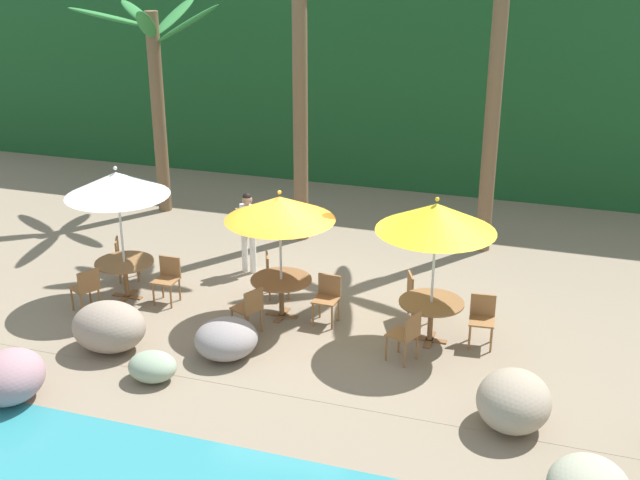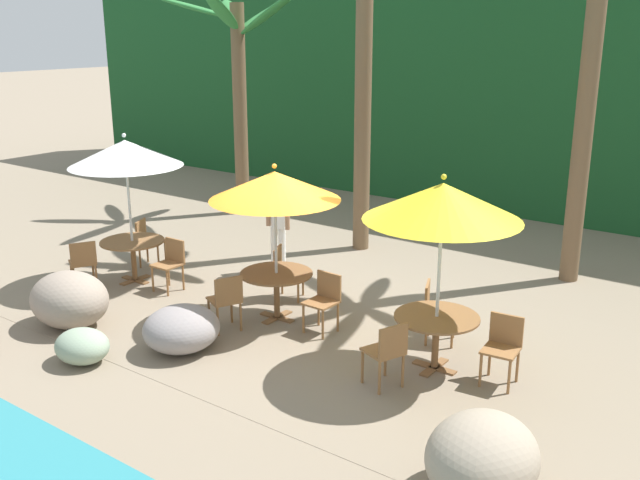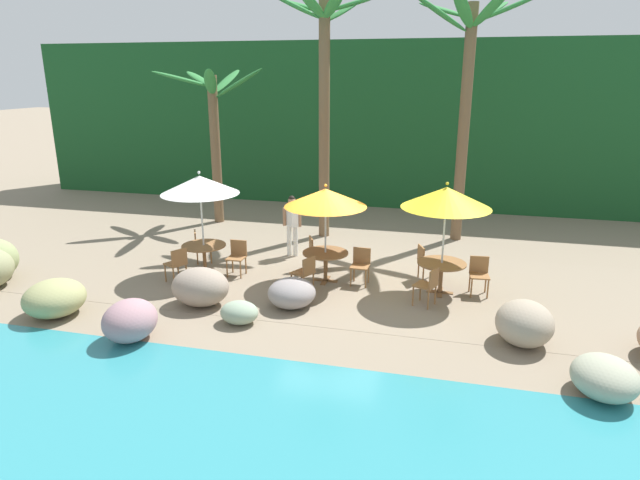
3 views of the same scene
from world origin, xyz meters
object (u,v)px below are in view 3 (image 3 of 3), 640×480
Objects in this scene: chair_orange_left at (305,272)px; dining_table_white at (204,250)px; dining_table_orange at (325,257)px; dining_table_yellow at (441,268)px; chair_orange_inland at (315,251)px; palm_tree_second at (324,79)px; umbrella_orange at (326,198)px; palm_tree_nearest at (214,120)px; chair_white_seaward at (237,255)px; umbrella_yellow at (446,198)px; chair_white_inland at (200,244)px; palm_tree_third at (468,76)px; chair_yellow_seaward at (479,273)px; waiter_in_white at (292,221)px; chair_white_left at (177,263)px; chair_orange_seaward at (361,263)px; chair_yellow_left at (429,284)px; chair_yellow_inland at (425,260)px; umbrella_white at (200,185)px.

dining_table_white is at bearing 167.27° from chair_orange_left.
dining_table_orange is 1.00× the size of dining_table_yellow.
palm_tree_second is (-0.52, 3.09, 4.16)m from chair_orange_inland.
palm_tree_nearest is (-4.84, 4.59, 1.32)m from umbrella_orange.
chair_white_seaward is 0.34× the size of umbrella_yellow.
palm_tree_third is (6.58, 3.87, 4.25)m from chair_white_inland.
chair_white_seaward is at bearing -178.04° from umbrella_orange.
palm_tree_third reaches higher than chair_yellow_seaward.
chair_orange_inland is 1.38m from waiter_in_white.
palm_tree_nearest reaches higher than chair_white_left.
chair_orange_seaward is 7.82m from palm_tree_nearest.
chair_orange_left and chair_yellow_seaward have the same top height.
waiter_in_white is (-1.33, 1.66, -1.09)m from umbrella_orange.
chair_yellow_seaward is at bearing 42.94° from chair_yellow_left.
umbrella_orange reaches higher than chair_white_inland.
chair_white_left is 5.96m from chair_yellow_inland.
chair_white_inland and chair_orange_left have the same top height.
chair_orange_left is 0.13× the size of palm_tree_third.
umbrella_orange is 1.78m from chair_orange_seaward.
palm_tree_second is (-3.69, 3.91, 2.43)m from umbrella_yellow.
dining_table_white is 0.42× the size of umbrella_yellow.
umbrella_white is 1.95m from chair_white_inland.
chair_orange_seaward is 0.13× the size of palm_tree_third.
chair_orange_seaward and chair_yellow_seaward have the same top height.
waiter_in_white is (-4.36, -2.75, -3.78)m from palm_tree_third.
chair_yellow_seaward is 0.17× the size of palm_tree_nearest.
umbrella_orange is 0.93× the size of umbrella_yellow.
chair_orange_left is at bearing -66.84° from waiter_in_white.
chair_white_left reaches higher than dining_table_white.
chair_white_seaward and chair_yellow_left have the same top height.
chair_yellow_seaward is 1.46m from chair_yellow_left.
palm_tree_nearest is 5.16m from waiter_in_white.
umbrella_white is at bearing -56.80° from chair_white_inland.
palm_tree_second reaches higher than chair_yellow_seaward.
dining_table_yellow is (3.17, -0.82, 0.10)m from chair_orange_inland.
chair_white_inland is 0.12× the size of palm_tree_second.
chair_white_seaward is 0.79× the size of dining_table_orange.
chair_white_left is at bearing -164.14° from chair_yellow_inland.
umbrella_white is 4.32m from chair_orange_seaward.
chair_yellow_inland reaches higher than dining_table_yellow.
chair_yellow_left is (6.05, -1.45, 0.00)m from chair_white_inland.
umbrella_orange is (2.24, 0.08, 1.56)m from chair_white_seaward.
chair_white_left and chair_yellow_left have the same top height.
chair_white_seaward and chair_white_inland have the same top height.
chair_white_inland is at bearing 154.87° from chair_white_seaward.
dining_table_white and dining_table_orange have the same top height.
chair_orange_left is 0.79× the size of dining_table_yellow.
chair_white_inland is 0.79× the size of dining_table_orange.
dining_table_yellow is (3.01, 0.72, 0.10)m from chair_orange_left.
chair_white_seaward is at bearing -155.76° from chair_orange_inland.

